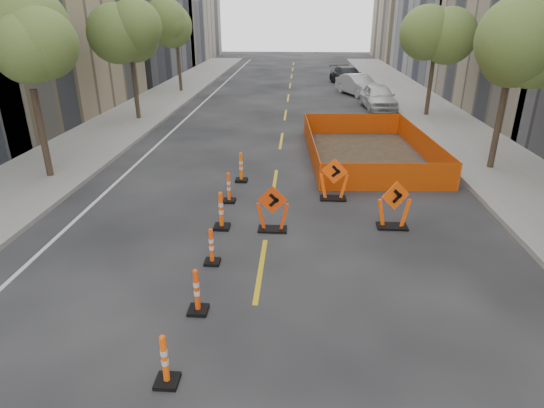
# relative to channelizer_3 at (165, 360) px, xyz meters

# --- Properties ---
(ground_plane) EXTENTS (140.00, 140.00, 0.00)m
(ground_plane) POSITION_rel_channelizer_3_xyz_m (1.27, -0.22, -0.50)
(ground_plane) COLOR black
(sidewalk_left) EXTENTS (4.00, 90.00, 0.15)m
(sidewalk_left) POSITION_rel_channelizer_3_xyz_m (-7.73, 11.78, -0.42)
(sidewalk_left) COLOR gray
(sidewalk_left) RESTS_ON ground
(sidewalk_right) EXTENTS (4.00, 90.00, 0.15)m
(sidewalk_right) POSITION_rel_channelizer_3_xyz_m (10.27, 11.78, -0.42)
(sidewalk_right) COLOR gray
(sidewalk_right) RESTS_ON ground
(tree_l_b) EXTENTS (2.80, 2.80, 5.95)m
(tree_l_b) POSITION_rel_channelizer_3_xyz_m (-7.13, 9.78, 4.03)
(tree_l_b) COLOR #382B1E
(tree_l_b) RESTS_ON ground
(tree_l_c) EXTENTS (2.80, 2.80, 5.95)m
(tree_l_c) POSITION_rel_channelizer_3_xyz_m (-7.13, 19.78, 4.03)
(tree_l_c) COLOR #382B1E
(tree_l_c) RESTS_ON ground
(tree_l_d) EXTENTS (2.80, 2.80, 5.95)m
(tree_l_d) POSITION_rel_channelizer_3_xyz_m (-7.13, 29.78, 4.03)
(tree_l_d) COLOR #382B1E
(tree_l_d) RESTS_ON ground
(tree_r_b) EXTENTS (2.80, 2.80, 5.95)m
(tree_r_b) POSITION_rel_channelizer_3_xyz_m (9.67, 11.78, 4.03)
(tree_r_b) COLOR #382B1E
(tree_r_b) RESTS_ON ground
(tree_r_c) EXTENTS (2.80, 2.80, 5.95)m
(tree_r_c) POSITION_rel_channelizer_3_xyz_m (9.67, 21.78, 4.03)
(tree_r_c) COLOR #382B1E
(tree_r_c) RESTS_ON ground
(channelizer_3) EXTENTS (0.39, 0.39, 0.99)m
(channelizer_3) POSITION_rel_channelizer_3_xyz_m (0.00, 0.00, 0.00)
(channelizer_3) COLOR #FA570A
(channelizer_3) RESTS_ON ground
(channelizer_4) EXTENTS (0.40, 0.40, 1.03)m
(channelizer_4) POSITION_rel_channelizer_3_xyz_m (0.11, 1.99, 0.02)
(channelizer_4) COLOR #F3410A
(channelizer_4) RESTS_ON ground
(channelizer_5) EXTENTS (0.38, 0.38, 0.96)m
(channelizer_5) POSITION_rel_channelizer_3_xyz_m (0.04, 3.98, -0.02)
(channelizer_5) COLOR #F8450A
(channelizer_5) RESTS_ON ground
(channelizer_6) EXTENTS (0.45, 0.45, 1.13)m
(channelizer_6) POSITION_rel_channelizer_3_xyz_m (-0.05, 5.96, 0.07)
(channelizer_6) COLOR #F34C0A
(channelizer_6) RESTS_ON ground
(channelizer_7) EXTENTS (0.40, 0.40, 1.02)m
(channelizer_7) POSITION_rel_channelizer_3_xyz_m (-0.12, 7.95, 0.01)
(channelizer_7) COLOR #F04A0A
(channelizer_7) RESTS_ON ground
(channelizer_8) EXTENTS (0.44, 0.44, 1.11)m
(channelizer_8) POSITION_rel_channelizer_3_xyz_m (0.04, 9.94, 0.06)
(channelizer_8) COLOR #F3610A
(channelizer_8) RESTS_ON ground
(chevron_sign_left) EXTENTS (0.92, 0.55, 1.37)m
(chevron_sign_left) POSITION_rel_channelizer_3_xyz_m (1.42, 5.92, 0.19)
(chevron_sign_left) COLOR red
(chevron_sign_left) RESTS_ON ground
(chevron_sign_center) EXTENTS (1.04, 0.73, 1.43)m
(chevron_sign_center) POSITION_rel_channelizer_3_xyz_m (3.30, 8.38, 0.22)
(chevron_sign_center) COLOR #FF4E0A
(chevron_sign_center) RESTS_ON ground
(chevron_sign_right) EXTENTS (1.11, 0.88, 1.45)m
(chevron_sign_right) POSITION_rel_channelizer_3_xyz_m (4.87, 6.31, 0.23)
(chevron_sign_right) COLOR #FF530A
(chevron_sign_right) RESTS_ON ground
(safety_fence) EXTENTS (5.27, 8.46, 1.02)m
(safety_fence) POSITION_rel_channelizer_3_xyz_m (5.05, 13.34, 0.02)
(safety_fence) COLOR #ED400C
(safety_fence) RESTS_ON ground
(parked_car_near) EXTENTS (2.10, 4.67, 1.56)m
(parked_car_near) POSITION_rel_channelizer_3_xyz_m (7.14, 24.03, 0.28)
(parked_car_near) COLOR silver
(parked_car_near) RESTS_ON ground
(parked_car_mid) EXTENTS (3.22, 4.86, 1.51)m
(parked_car_mid) POSITION_rel_channelizer_3_xyz_m (6.44, 29.21, 0.26)
(parked_car_mid) COLOR #B4B4BA
(parked_car_mid) RESTS_ON ground
(parked_car_far) EXTENTS (3.27, 5.42, 1.47)m
(parked_car_far) POSITION_rel_channelizer_3_xyz_m (6.17, 34.64, 0.24)
(parked_car_far) COLOR black
(parked_car_far) RESTS_ON ground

